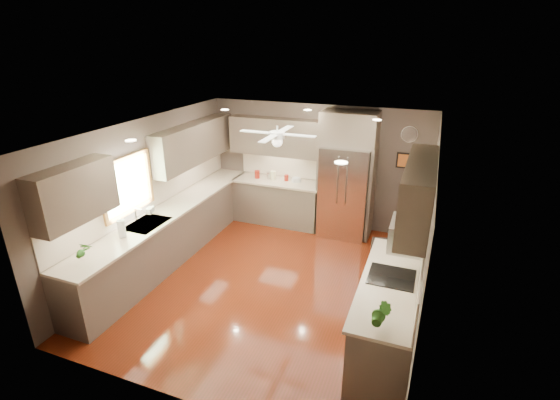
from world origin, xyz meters
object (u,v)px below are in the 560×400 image
Objects in this scene: canister_d at (286,178)px; canister_c at (273,175)px; bowl at (296,181)px; refrigerator at (346,178)px; paper_towel at (122,228)px; canister_b at (269,175)px; potted_plant_right at (381,314)px; canister_a at (257,174)px; soap_bottle at (151,210)px; microwave at (407,235)px; potted_plant_left at (82,250)px; stool at (382,254)px.

canister_c is at bearing -173.88° from canister_d.
bowl is 0.08× the size of refrigerator.
paper_towel is at bearing -113.27° from canister_d.
canister_b is 4.87m from potted_plant_right.
canister_d is at bearing 66.73° from paper_towel.
bowl is 3.62m from paper_towel.
canister_a is 0.64m from canister_d.
soap_bottle is at bearing -114.41° from canister_b.
microwave is at bearing -63.91° from refrigerator.
canister_a is 0.96× the size of canister_c.
soap_bottle is 1.06× the size of bowl.
bowl is (-2.24, 3.92, -0.14)m from potted_plant_right.
canister_a is 0.86m from bowl.
potted_plant_left is (0.10, -1.56, 0.06)m from soap_bottle.
bowl is at bearing 119.77° from potted_plant_right.
bowl is 3.67m from microwave.
microwave reaches higher than paper_towel.
potted_plant_right reaches higher than canister_a.
refrigerator is (-1.21, 3.86, 0.09)m from potted_plant_right.
canister_b is at bearing 136.78° from microwave.
potted_plant_right reaches higher than paper_towel.
canister_a is 0.07× the size of refrigerator.
soap_bottle is 3.63m from refrigerator.
canister_a is at bearing 76.45° from paper_towel.
refrigerator is (2.66, 3.92, 0.08)m from potted_plant_left.
microwave reaches higher than potted_plant_right.
canister_b is 0.06× the size of refrigerator.
potted_plant_right is at bearing -20.68° from soap_bottle.
bowl is at bearing 176.79° from refrigerator.
canister_d reaches higher than bowl.
canister_d is 1.28m from refrigerator.
potted_plant_left reaches higher than paper_towel.
paper_towel is at bearing -149.10° from stool.
potted_plant_right is (3.86, 0.06, -0.01)m from potted_plant_left.
canister_d is 0.67× the size of bowl.
paper_towel is at bearing -116.76° from bowl.
canister_c is 3.42m from paper_towel.
refrigerator reaches higher than canister_d.
canister_b is 0.53× the size of paper_towel.
canister_c is 0.39× the size of stool.
canister_c reaches higher than canister_d.
canister_c is 0.55× the size of potted_plant_right.
refrigerator is at bearing 116.09° from microwave.
canister_b reaches higher than bowl.
soap_bottle is 4.12m from microwave.
paper_towel is (-1.63, -3.23, 0.12)m from bowl.
canister_c reaches higher than canister_b.
potted_plant_left is at bearing -100.95° from canister_a.
stool is 1.60× the size of paper_towel.
stool is at bearing -20.74° from canister_a.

